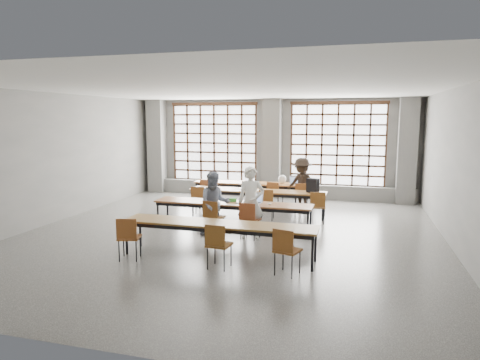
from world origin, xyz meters
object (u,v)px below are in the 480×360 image
object	(u,v)px
student_male	(251,203)
desk_row_c	(233,205)
desk_row_a	(255,185)
laptop_front	(255,200)
chair_back_mid	(274,193)
mouse	(270,204)
plastic_bag	(282,179)
phone	(238,203)
chair_near_left	(128,234)
desk_row_d	(218,226)
chair_back_left	(207,190)
chair_front_left	(213,215)
chair_near_mid	(218,241)
desk_row_b	(257,192)
chair_mid_right	(318,204)
chair_back_right	(301,194)
student_female	(215,204)
red_pouch	(129,235)
chair_front_right	(249,217)
chair_mid_left	(199,198)
backpack	(313,185)
chair_mid_centre	(266,201)
student_back	(302,184)
green_box	(232,200)
laptop_back	(296,182)
chair_near_right	(286,247)

from	to	relation	value
student_male	desk_row_c	bearing A→B (deg)	123.19
desk_row_a	laptop_front	distance (m)	3.35
chair_back_mid	laptop_front	bearing A→B (deg)	-89.63
mouse	plastic_bag	world-z (taller)	plastic_bag
phone	plastic_bag	world-z (taller)	plastic_bag
chair_near_left	desk_row_d	bearing A→B (deg)	20.46
chair_back_mid	chair_back_left	bearing A→B (deg)	-179.98
chair_front_left	chair_near_mid	xyz separation A→B (m)	(0.83, -2.11, 0.00)
desk_row_d	mouse	world-z (taller)	mouse
desk_row_b	chair_mid_right	size ratio (longest dim) A/B	4.55
chair_back_right	chair_mid_right	size ratio (longest dim) A/B	1.00
chair_near_left	student_female	size ratio (longest dim) A/B	0.57
desk_row_a	chair_near_mid	bearing A→B (deg)	-82.92
chair_back_left	laptop_front	bearing A→B (deg)	-49.84
plastic_bag	red_pouch	bearing A→B (deg)	-108.54
chair_front_left	chair_front_right	xyz separation A→B (m)	(0.90, -0.00, 0.00)
chair_front_left	chair_back_right	bearing A→B (deg)	63.31
desk_row_c	chair_mid_left	bearing A→B (deg)	136.85
backpack	chair_mid_centre	bearing A→B (deg)	-128.22
desk_row_c	student_male	size ratio (longest dim) A/B	2.34
chair_front_left	red_pouch	world-z (taller)	chair_front_left
desk_row_a	desk_row_d	xyz separation A→B (m)	(0.56, -5.47, 0.00)
chair_front_right	chair_near_left	xyz separation A→B (m)	(-1.94, -2.11, 0.00)
laptop_front	chair_front_right	bearing A→B (deg)	-87.71
chair_mid_centre	chair_near_mid	xyz separation A→B (m)	(-0.07, -4.06, 0.00)
student_back	laptop_front	world-z (taller)	student_back
student_female	mouse	size ratio (longest dim) A/B	15.88
chair_front_right	backpack	bearing A→B (deg)	65.55
chair_back_right	student_back	size ratio (longest dim) A/B	0.54
laptop_front	green_box	distance (m)	0.61
chair_mid_right	mouse	xyz separation A→B (m)	(-1.04, -1.34, 0.21)
chair_back_left	student_male	xyz separation A→B (m)	(2.25, -3.23, 0.32)
chair_near_mid	green_box	xyz separation A→B (m)	(-0.57, 2.82, 0.24)
chair_near_mid	chair_mid_right	bearing A→B (deg)	70.07
chair_mid_centre	laptop_back	world-z (taller)	laptop_back
desk_row_c	red_pouch	size ratio (longest dim) A/B	20.00
chair_back_right	green_box	bearing A→B (deg)	-118.28
desk_row_c	student_female	distance (m)	0.59
chair_back_left	red_pouch	bearing A→B (deg)	-87.02
mouse	phone	distance (m)	0.77
desk_row_a	desk_row_c	world-z (taller)	same
desk_row_c	chair_near_left	distance (m)	3.05
phone	backpack	size ratio (longest dim) A/B	0.33
chair_back_mid	chair_near_right	world-z (taller)	same
chair_back_left	green_box	distance (m)	3.11
desk_row_c	chair_mid_centre	bearing A→B (deg)	65.96
chair_back_right	desk_row_b	bearing A→B (deg)	-146.80
chair_mid_left	chair_front_left	size ratio (longest dim) A/B	1.00
student_male	student_back	xyz separation A→B (m)	(0.76, 3.36, -0.04)
chair_mid_centre	green_box	bearing A→B (deg)	-117.25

